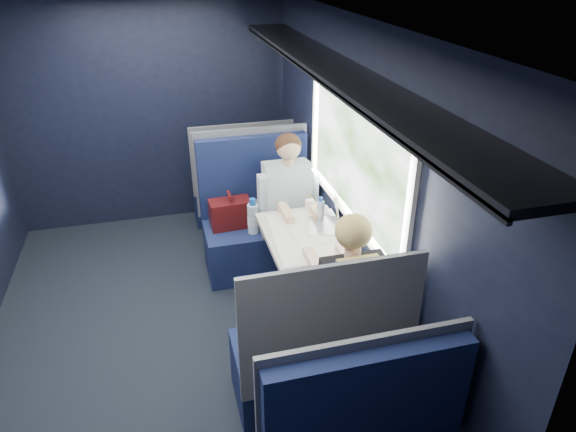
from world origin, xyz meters
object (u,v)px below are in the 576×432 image
object	(u,v)px
table	(305,247)
laptop	(330,219)
cup	(310,205)
man	(290,200)
woman	(346,293)
bottle_small	(320,210)
seat_bay_near	(257,224)
seat_bay_far	(316,355)
seat_row_front	(241,185)

from	to	relation	value
table	laptop	distance (m)	0.31
laptop	cup	bearing A→B (deg)	103.26
man	woman	distance (m)	1.41
woman	laptop	xyz separation A→B (m)	(0.17, 0.84, 0.08)
bottle_small	woman	bearing A→B (deg)	-97.86
cup	bottle_small	bearing A→B (deg)	-81.23
seat_bay_near	woman	distance (m)	1.63
seat_bay_far	cup	xyz separation A→B (m)	(0.35, 1.31, 0.37)
man	seat_bay_far	bearing A→B (deg)	-99.03
seat_bay_near	seat_row_front	bearing A→B (deg)	89.15
table	bottle_small	bearing A→B (deg)	51.18
woman	cup	size ratio (longest dim) A/B	14.33
seat_bay_near	man	bearing A→B (deg)	-33.40
seat_bay_near	woman	bearing A→B (deg)	-80.52
seat_bay_near	woman	xyz separation A→B (m)	(0.26, -1.58, 0.30)
table	man	xyz separation A→B (m)	(0.07, 0.70, 0.06)
seat_bay_far	laptop	distance (m)	1.16
table	woman	size ratio (longest dim) A/B	0.76
seat_bay_far	bottle_small	bearing A→B (deg)	71.21
man	woman	xyz separation A→B (m)	(0.00, -1.41, 0.01)
bottle_small	cup	world-z (taller)	bottle_small
seat_row_front	woman	distance (m)	2.54
seat_bay_far	bottle_small	size ratio (longest dim) A/B	6.20
seat_bay_near	man	xyz separation A→B (m)	(0.26, -0.17, 0.29)
woman	seat_bay_near	bearing A→B (deg)	99.48
seat_bay_near	seat_bay_far	bearing A→B (deg)	-89.55
seat_bay_near	bottle_small	distance (m)	0.84
seat_bay_far	cup	world-z (taller)	seat_bay_far
man	cup	size ratio (longest dim) A/B	14.33
seat_row_front	woman	world-z (taller)	woman
cup	seat_row_front	bearing A→B (deg)	104.56
table	man	distance (m)	0.70
seat_row_front	seat_bay_near	bearing A→B (deg)	-90.85
table	seat_bay_near	xyz separation A→B (m)	(-0.20, 0.87, -0.24)
seat_bay_near	cup	distance (m)	0.67
seat_row_front	cup	world-z (taller)	seat_row_front
man	cup	world-z (taller)	man
seat_bay_far	cup	distance (m)	1.41
seat_bay_far	bottle_small	xyz separation A→B (m)	(0.38, 1.12, 0.42)
seat_bay_near	cup	xyz separation A→B (m)	(0.37, -0.43, 0.36)
seat_bay_near	woman	size ratio (longest dim) A/B	0.95
seat_bay_near	table	bearing A→B (deg)	-77.33
seat_bay_near	laptop	distance (m)	0.94
seat_bay_near	woman	world-z (taller)	woman
woman	laptop	distance (m)	0.86
table	seat_bay_far	size ratio (longest dim) A/B	0.79
woman	cup	bearing A→B (deg)	84.91
seat_bay_near	cup	bearing A→B (deg)	-49.77
seat_bay_far	bottle_small	world-z (taller)	seat_bay_far
seat_row_front	cup	xyz separation A→B (m)	(0.35, -1.36, 0.38)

